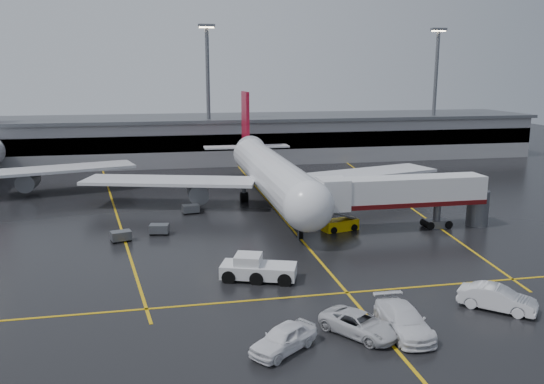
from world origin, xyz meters
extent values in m
plane|color=black|center=(0.00, 0.00, 0.00)|extent=(220.00, 220.00, 0.00)
cube|color=gold|center=(0.00, 0.00, 0.01)|extent=(0.25, 90.00, 0.02)
cube|color=gold|center=(0.00, -22.00, 0.01)|extent=(60.00, 0.25, 0.02)
cube|color=gold|center=(-20.00, 10.00, 0.01)|extent=(9.99, 69.35, 0.02)
cube|color=gold|center=(18.00, 10.00, 0.01)|extent=(7.57, 69.64, 0.02)
cube|color=gray|center=(0.00, 48.00, 4.00)|extent=(120.00, 18.00, 8.00)
cube|color=black|center=(0.00, 39.20, 4.50)|extent=(120.00, 0.40, 3.00)
cube|color=#595B60|center=(0.00, 48.00, 8.30)|extent=(122.00, 19.00, 0.60)
cylinder|color=#595B60|center=(-5.00, 42.00, 12.50)|extent=(0.70, 0.70, 25.00)
cube|color=#595B60|center=(-5.00, 42.00, 25.20)|extent=(3.00, 1.20, 0.50)
cube|color=#FFE5B2|center=(-5.00, 42.00, 24.90)|extent=(2.60, 0.90, 0.20)
cylinder|color=#595B60|center=(40.00, 42.00, 12.50)|extent=(0.70, 0.70, 25.00)
cube|color=#595B60|center=(40.00, 42.00, 25.20)|extent=(3.00, 1.20, 0.50)
cube|color=#FFE5B2|center=(40.00, 42.00, 24.90)|extent=(2.60, 0.90, 0.20)
cylinder|color=silver|center=(0.00, 8.00, 4.20)|extent=(5.20, 36.00, 5.20)
sphere|color=silver|center=(0.00, -10.00, 4.20)|extent=(5.20, 5.20, 5.20)
cone|color=silver|center=(0.00, 29.00, 4.80)|extent=(4.94, 8.00, 4.94)
cube|color=maroon|center=(0.00, 30.00, 9.70)|extent=(0.50, 5.50, 8.50)
cube|color=silver|center=(0.00, 29.00, 5.00)|extent=(14.00, 3.00, 0.25)
cube|color=silver|center=(-13.00, 10.00, 3.40)|extent=(22.80, 11.83, 0.40)
cube|color=silver|center=(13.00, 10.00, 3.40)|extent=(22.80, 11.83, 0.40)
cylinder|color=#595B60|center=(-9.50, 9.00, 2.00)|extent=(2.60, 4.50, 2.60)
cylinder|color=#595B60|center=(9.50, 9.00, 2.00)|extent=(2.60, 4.50, 2.60)
cylinder|color=#595B60|center=(0.00, -7.00, 1.00)|extent=(0.56, 0.56, 2.00)
cylinder|color=#595B60|center=(-3.20, 11.00, 1.00)|extent=(0.56, 0.56, 2.00)
cylinder|color=#595B60|center=(3.20, 11.00, 1.00)|extent=(0.56, 0.56, 2.00)
cylinder|color=black|center=(0.00, -7.00, 0.45)|extent=(0.40, 1.10, 1.10)
cylinder|color=black|center=(-3.20, 11.00, 0.55)|extent=(1.00, 1.40, 1.40)
cylinder|color=black|center=(3.20, 11.00, 0.55)|extent=(1.00, 1.40, 1.40)
cube|color=silver|center=(-29.00, 22.00, 3.40)|extent=(22.80, 11.83, 0.40)
cylinder|color=#595B60|center=(-32.50, 21.00, 2.00)|extent=(2.60, 4.50, 2.60)
cube|color=silver|center=(12.00, -6.00, 4.40)|extent=(18.00, 3.20, 3.00)
cube|color=#47090A|center=(12.00, -6.00, 3.10)|extent=(18.00, 3.30, 0.50)
cube|color=silver|center=(3.80, -6.00, 4.40)|extent=(3.00, 3.40, 3.30)
cylinder|color=#595B60|center=(16.00, -6.00, 1.50)|extent=(0.80, 0.80, 3.00)
cube|color=#595B60|center=(16.00, -6.00, 0.45)|extent=(2.60, 1.60, 0.90)
cylinder|color=#595B60|center=(21.00, -6.00, 2.00)|extent=(2.40, 2.40, 4.00)
cylinder|color=black|center=(14.90, -6.00, 0.45)|extent=(0.90, 1.80, 0.90)
cylinder|color=black|center=(17.10, -6.00, 0.45)|extent=(0.90, 1.80, 0.90)
cube|color=silver|center=(-6.34, -17.76, 0.80)|extent=(6.72, 4.42, 1.07)
cube|color=silver|center=(-7.18, -17.47, 1.70)|extent=(2.73, 2.73, 0.89)
cube|color=black|center=(-7.18, -17.47, 1.70)|extent=(2.46, 2.46, 0.80)
cylinder|color=black|center=(-8.53, -17.00, 0.49)|extent=(1.98, 2.91, 1.16)
cylinder|color=black|center=(-6.34, -17.76, 0.49)|extent=(1.98, 2.91, 1.16)
cylinder|color=black|center=(-4.15, -18.53, 0.49)|extent=(1.98, 2.91, 1.16)
cube|color=#E1B306|center=(5.08, -4.86, 0.60)|extent=(4.22, 2.54, 1.20)
cube|color=#595B60|center=(5.08, -4.86, 1.75)|extent=(3.92, 1.87, 1.37)
cylinder|color=black|center=(3.81, -5.18, 0.33)|extent=(1.19, 1.99, 0.77)
cylinder|color=black|center=(6.36, -4.55, 0.33)|extent=(1.19, 1.99, 0.77)
imported|color=silver|center=(-1.56, -28.97, 0.76)|extent=(5.21, 5.91, 1.52)
imported|color=white|center=(1.45, -29.24, 0.89)|extent=(2.60, 6.19, 1.79)
imported|color=silver|center=(9.70, -27.22, 0.90)|extent=(5.29, 5.08, 1.79)
imported|color=white|center=(-6.97, -30.09, 0.84)|extent=(5.15, 4.54, 1.68)
cube|color=#595B60|center=(-14.48, -2.59, 0.65)|extent=(2.20, 1.63, 0.90)
cylinder|color=black|center=(-15.35, -2.94, 0.18)|extent=(0.40, 0.20, 0.40)
cylinder|color=black|center=(-13.78, -3.22, 0.18)|extent=(0.40, 0.20, 0.40)
cylinder|color=black|center=(-15.18, -1.95, 0.18)|extent=(0.40, 0.20, 0.40)
cylinder|color=black|center=(-13.60, -2.23, 0.18)|extent=(0.40, 0.20, 0.40)
cube|color=#595B60|center=(-18.35, -4.42, 0.65)|extent=(2.28, 1.81, 0.90)
cylinder|color=black|center=(-18.98, -5.12, 0.18)|extent=(0.40, 0.20, 0.40)
cylinder|color=black|center=(-17.44, -4.67, 0.18)|extent=(0.40, 0.20, 0.40)
cylinder|color=black|center=(-19.26, -4.16, 0.18)|extent=(0.40, 0.20, 0.40)
cylinder|color=black|center=(-17.72, -3.71, 0.18)|extent=(0.40, 0.20, 0.40)
cube|color=#595B60|center=(-10.64, 5.81, 0.65)|extent=(2.18, 1.59, 0.90)
cylinder|color=black|center=(-11.35, 5.19, 0.18)|extent=(0.40, 0.20, 0.40)
cylinder|color=black|center=(-9.77, 5.44, 0.18)|extent=(0.40, 0.20, 0.40)
cylinder|color=black|center=(-11.51, 6.18, 0.18)|extent=(0.40, 0.20, 0.40)
cylinder|color=black|center=(-9.93, 6.43, 0.18)|extent=(0.40, 0.20, 0.40)
camera|label=1|loc=(-14.01, -61.13, 17.07)|focal=36.63mm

